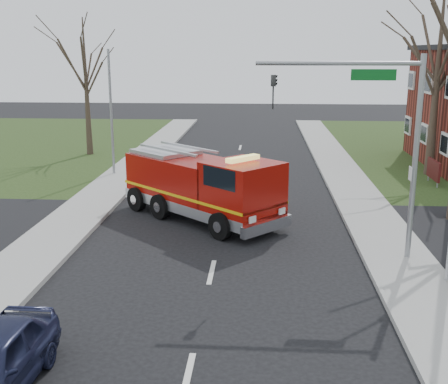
{
  "coord_description": "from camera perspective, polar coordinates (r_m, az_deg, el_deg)",
  "views": [
    {
      "loc": [
        1.51,
        -16.7,
        6.86
      ],
      "look_at": [
        0.22,
        2.62,
        2.0
      ],
      "focal_mm": 45.0,
      "sensor_mm": 36.0,
      "label": 1
    }
  ],
  "objects": [
    {
      "name": "ground",
      "position": [
        18.12,
        -1.27,
        -8.16
      ],
      "size": [
        120.0,
        120.0,
        0.0
      ],
      "primitive_type": "plane",
      "color": "black",
      "rests_on": "ground"
    },
    {
      "name": "sidewalk_right",
      "position": [
        18.63,
        18.29,
        -8.02
      ],
      "size": [
        2.4,
        80.0,
        0.15
      ],
      "primitive_type": "cube",
      "color": "gray",
      "rests_on": "ground"
    },
    {
      "name": "sidewalk_left",
      "position": [
        19.6,
        -19.78,
        -7.03
      ],
      "size": [
        2.4,
        80.0,
        0.15
      ],
      "primitive_type": "cube",
      "color": "gray",
      "rests_on": "ground"
    },
    {
      "name": "health_center_sign",
      "position": [
        31.13,
        20.52,
        2.11
      ],
      "size": [
        0.12,
        2.0,
        1.4
      ],
      "color": "#420F0F",
      "rests_on": "ground"
    },
    {
      "name": "bare_tree_far",
      "position": [
        33.09,
        20.99,
        12.54
      ],
      "size": [
        5.25,
        5.25,
        10.5
      ],
      "color": "#3A2E22",
      "rests_on": "ground"
    },
    {
      "name": "bare_tree_left",
      "position": [
        38.48,
        -13.9,
        11.76
      ],
      "size": [
        4.5,
        4.5,
        9.0
      ],
      "color": "#3A2E22",
      "rests_on": "ground"
    },
    {
      "name": "traffic_signal_mast",
      "position": [
        18.7,
        15.31,
        6.98
      ],
      "size": [
        5.29,
        0.18,
        6.8
      ],
      "color": "gray",
      "rests_on": "ground"
    },
    {
      "name": "utility_pole_far",
      "position": [
        31.98,
        -11.39,
        7.79
      ],
      "size": [
        0.14,
        0.14,
        7.0
      ],
      "primitive_type": "cylinder",
      "color": "gray",
      "rests_on": "ground"
    },
    {
      "name": "fire_engine",
      "position": [
        23.31,
        -2.19,
        0.42
      ],
      "size": [
        7.17,
        6.91,
        3.0
      ],
      "rotation": [
        0.0,
        0.0,
        0.82
      ],
      "color": "#8F0D06",
      "rests_on": "ground"
    }
  ]
}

